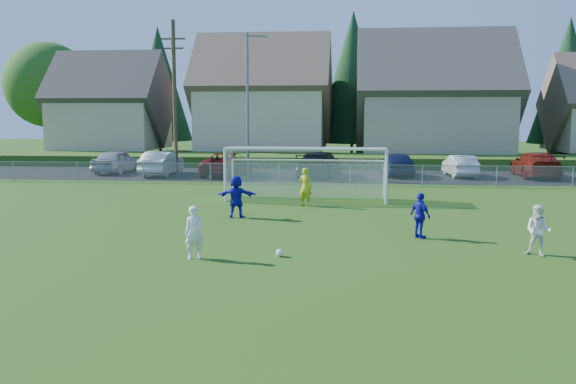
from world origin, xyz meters
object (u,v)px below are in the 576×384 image
(player_white_a, at_px, (195,232))
(car_b, at_px, (162,163))
(car_d, at_px, (320,164))
(car_c, at_px, (227,164))
(player_blue_a, at_px, (420,216))
(player_blue_b, at_px, (236,196))
(player_white_b, at_px, (538,230))
(car_e, at_px, (397,164))
(soccer_ball, at_px, (280,253))
(car_g, at_px, (536,165))
(car_f, at_px, (460,166))
(soccer_goal, at_px, (306,165))
(goalkeeper, at_px, (305,187))
(car_a, at_px, (117,161))

(player_white_a, xyz_separation_m, car_b, (-8.08, 22.32, 0.04))
(player_white_a, xyz_separation_m, car_d, (2.23, 22.38, 0.07))
(car_c, bearing_deg, player_blue_a, 120.56)
(player_blue_b, height_order, car_d, player_blue_b)
(player_white_b, relative_size, car_c, 0.27)
(car_e, bearing_deg, player_blue_b, 61.75)
(player_blue_b, relative_size, car_e, 0.36)
(soccer_ball, xyz_separation_m, car_g, (13.51, 23.05, 0.70))
(car_e, bearing_deg, car_d, 8.69)
(soccer_ball, xyz_separation_m, player_blue_a, (4.22, 3.04, 0.63))
(player_blue_a, bearing_deg, player_white_b, -161.59)
(player_white_b, relative_size, car_f, 0.35)
(soccer_goal, bearing_deg, car_c, 119.72)
(car_b, height_order, soccer_goal, soccer_goal)
(car_f, height_order, car_g, car_g)
(goalkeeper, height_order, car_e, goalkeeper)
(player_blue_a, relative_size, soccer_goal, 0.20)
(player_blue_b, relative_size, goalkeeper, 0.98)
(player_white_a, relative_size, car_g, 0.27)
(player_blue_a, relative_size, car_g, 0.27)
(player_blue_b, xyz_separation_m, car_f, (11.30, 16.72, -0.14))
(player_blue_a, relative_size, car_a, 0.32)
(player_blue_a, xyz_separation_m, car_b, (-14.63, 18.80, 0.04))
(goalkeeper, bearing_deg, car_f, -101.27)
(car_d, height_order, car_e, car_d)
(car_a, bearing_deg, car_g, -175.53)
(car_d, bearing_deg, goalkeeper, 97.31)
(goalkeeper, distance_m, car_d, 12.35)
(player_white_a, relative_size, car_f, 0.35)
(soccer_ball, bearing_deg, car_b, 115.49)
(player_white_b, distance_m, car_g, 23.03)
(player_white_a, bearing_deg, car_a, 94.08)
(car_b, xyz_separation_m, car_e, (15.27, 1.23, -0.00))
(car_e, relative_size, soccer_goal, 0.62)
(car_d, bearing_deg, player_blue_a, 109.86)
(car_f, bearing_deg, car_e, -4.78)
(car_b, bearing_deg, player_blue_a, 128.24)
(player_blue_b, distance_m, car_d, 15.75)
(goalkeeper, xyz_separation_m, car_a, (-13.90, 13.40, -0.05))
(soccer_ball, distance_m, player_blue_b, 6.83)
(car_a, bearing_deg, car_f, -175.51)
(goalkeeper, bearing_deg, player_blue_a, 145.10)
(goalkeeper, distance_m, car_f, 16.14)
(soccer_ball, distance_m, car_e, 23.59)
(car_a, distance_m, car_b, 3.68)
(car_a, xyz_separation_m, soccer_goal, (13.79, -11.46, 0.83))
(soccer_ball, bearing_deg, car_a, 121.24)
(player_white_a, height_order, car_a, car_a)
(player_blue_b, distance_m, car_f, 20.18)
(player_blue_a, xyz_separation_m, car_a, (-18.14, 19.91, 0.05))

